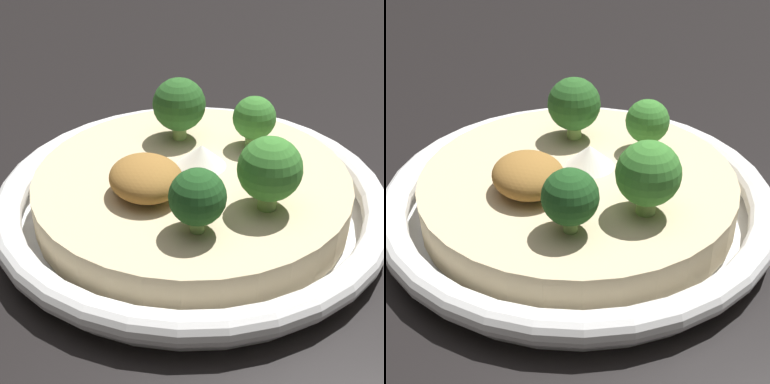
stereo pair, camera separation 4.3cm
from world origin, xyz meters
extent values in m
plane|color=black|center=(0.00, 0.00, 0.00)|extent=(6.00, 6.00, 0.00)
cylinder|color=white|center=(0.00, 0.00, 0.00)|extent=(0.26, 0.26, 0.01)
torus|color=white|center=(0.00, 0.00, 0.02)|extent=(0.28, 0.28, 0.02)
cylinder|color=#CCB78E|center=(0.00, 0.00, 0.02)|extent=(0.23, 0.23, 0.03)
cone|color=white|center=(-0.01, 0.01, 0.04)|extent=(0.04, 0.04, 0.02)
ellipsoid|color=olive|center=(0.01, -0.04, 0.05)|extent=(0.05, 0.05, 0.03)
cylinder|color=#759E4C|center=(0.06, 0.02, 0.05)|extent=(0.02, 0.02, 0.02)
sphere|color=#387A2D|center=(0.06, 0.02, 0.06)|extent=(0.04, 0.04, 0.04)
cylinder|color=#759E4C|center=(-0.01, 0.06, 0.04)|extent=(0.02, 0.02, 0.02)
sphere|color=#387A2D|center=(-0.01, 0.06, 0.06)|extent=(0.03, 0.03, 0.03)
cylinder|color=#84A856|center=(-0.05, 0.02, 0.05)|extent=(0.02, 0.02, 0.02)
sphere|color=#285B23|center=(-0.05, 0.02, 0.06)|extent=(0.04, 0.04, 0.04)
cylinder|color=#759E4C|center=(0.06, -0.03, 0.04)|extent=(0.01, 0.01, 0.02)
sphere|color=#1E4C1E|center=(0.06, -0.03, 0.06)|extent=(0.04, 0.04, 0.04)
camera|label=1|loc=(0.31, -0.18, 0.25)|focal=55.00mm
camera|label=2|loc=(0.33, -0.14, 0.25)|focal=55.00mm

